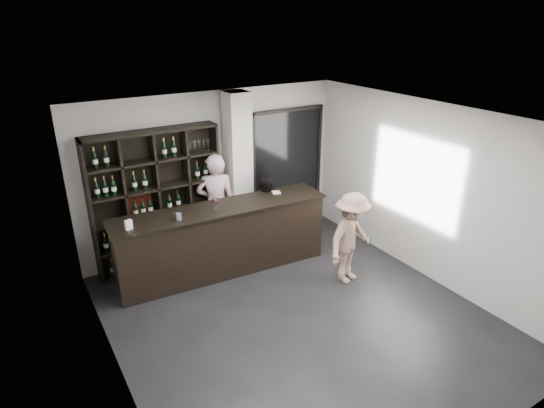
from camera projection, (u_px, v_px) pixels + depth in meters
floor at (298, 317)px, 6.67m from camera, size 5.00×5.50×0.01m
wine_shelf at (157, 200)px, 7.66m from camera, size 2.20×0.35×2.40m
structural_column at (238, 173)px, 8.21m from camera, size 0.40×0.40×2.90m
glass_panel at (287, 162)px, 8.98m from camera, size 1.60×0.08×2.10m
tasting_counter at (223, 239)px, 7.64m from camera, size 3.62×0.74×1.19m
taster_pink at (216, 205)px, 8.11m from camera, size 0.82×0.69×1.90m
taster_black at (264, 213)px, 8.30m from camera, size 0.86×0.75×1.48m
customer at (351, 238)px, 7.30m from camera, size 1.12×0.84×1.55m
wine_glass at (215, 202)px, 7.31m from camera, size 0.12×0.12×0.22m
spit_cup at (179, 217)px, 6.93m from camera, size 0.11×0.11×0.11m
napkin_stack at (276, 192)px, 7.98m from camera, size 0.16×0.16×0.02m
card_stand at (129, 225)px, 6.61m from camera, size 0.11×0.08×0.15m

